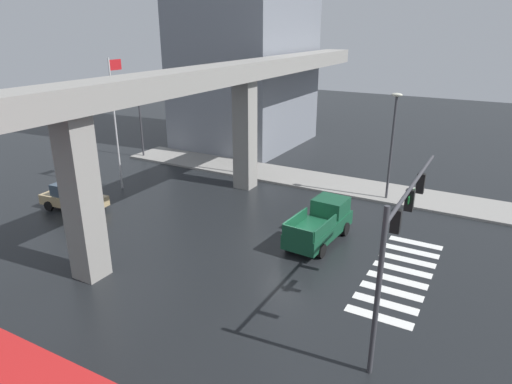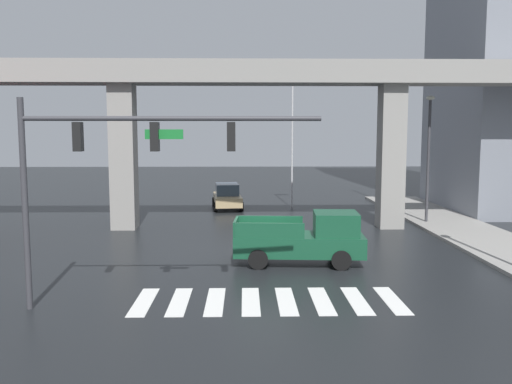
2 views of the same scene
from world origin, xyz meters
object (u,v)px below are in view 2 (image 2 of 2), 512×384
at_px(street_lamp_far_north, 379,141).
at_px(flagpole, 294,130).
at_px(traffic_signal_mast, 115,155).
at_px(pickup_truck, 306,239).
at_px(sedan_tan, 227,196).
at_px(street_lamp_mid_block, 429,144).

relative_size(street_lamp_far_north, flagpole, 0.78).
bearing_deg(traffic_signal_mast, pickup_truck, 40.55).
xyz_separation_m(pickup_truck, sedan_tan, (-3.63, 15.63, -0.14)).
relative_size(pickup_truck, flagpole, 0.56).
bearing_deg(sedan_tan, street_lamp_far_north, 21.77).
bearing_deg(street_lamp_far_north, street_lamp_mid_block, -90.00).
bearing_deg(flagpole, street_lamp_far_north, 32.11).
xyz_separation_m(traffic_signal_mast, flagpole, (7.10, 21.14, 0.83)).
distance_m(sedan_tan, traffic_signal_mast, 21.39).
bearing_deg(flagpole, pickup_truck, -93.33).
distance_m(pickup_truck, sedan_tan, 16.05).
height_order(sedan_tan, street_lamp_far_north, street_lamp_far_north).
bearing_deg(street_lamp_mid_block, sedan_tan, 150.73).
height_order(sedan_tan, flagpole, flagpole).
bearing_deg(pickup_truck, traffic_signal_mast, -139.45).
distance_m(pickup_truck, flagpole, 16.48).
relative_size(pickup_truck, traffic_signal_mast, 0.60).
height_order(pickup_truck, traffic_signal_mast, traffic_signal_mast).
bearing_deg(pickup_truck, sedan_tan, 103.09).
height_order(pickup_truck, sedan_tan, pickup_truck).
xyz_separation_m(street_lamp_mid_block, flagpole, (-6.99, 6.70, 0.83)).
bearing_deg(pickup_truck, flagpole, 86.67).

